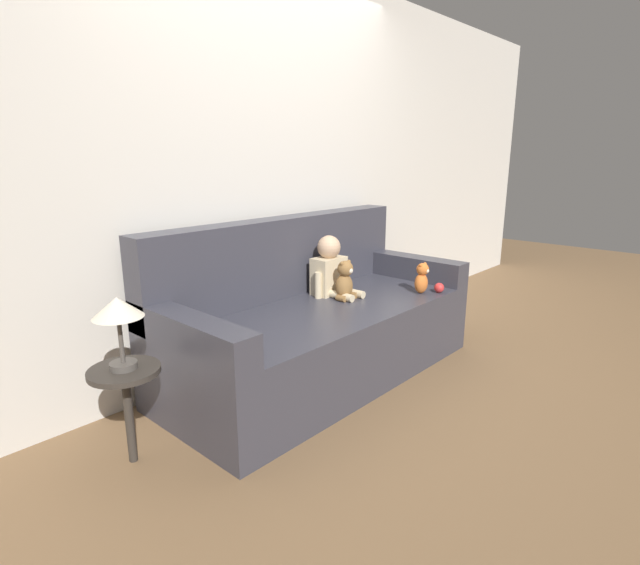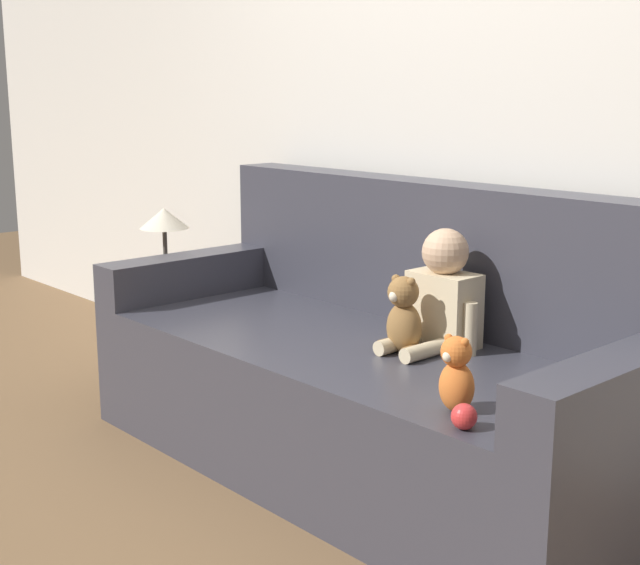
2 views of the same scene
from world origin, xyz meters
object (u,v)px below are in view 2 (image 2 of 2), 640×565
at_px(person_baby, 442,297).
at_px(side_table, 165,252).
at_px(teddy_bear_brown, 403,317).
at_px(couch, 376,374).
at_px(plush_toy_side, 456,374).
at_px(toy_ball, 464,417).

relative_size(person_baby, side_table, 0.50).
relative_size(teddy_bear_brown, side_table, 0.32).
distance_m(person_baby, teddy_bear_brown, 0.16).
relative_size(couch, person_baby, 5.30).
relative_size(person_baby, plush_toy_side, 1.89).
relative_size(couch, side_table, 2.64).
xyz_separation_m(plush_toy_side, toy_ball, (0.10, -0.08, -0.07)).
height_order(person_baby, toy_ball, person_baby).
bearing_deg(person_baby, plush_toy_side, -45.94).
distance_m(person_baby, side_table, 1.52).
xyz_separation_m(plush_toy_side, side_table, (-1.95, 0.34, 0.02)).
xyz_separation_m(person_baby, teddy_bear_brown, (-0.03, -0.15, -0.05)).
bearing_deg(toy_ball, couch, 148.91).
distance_m(couch, toy_ball, 0.89).
distance_m(teddy_bear_brown, toy_ball, 0.68).
relative_size(couch, plush_toy_side, 10.01).
height_order(teddy_bear_brown, plush_toy_side, teddy_bear_brown).
height_order(couch, side_table, couch).
distance_m(couch, side_table, 1.32).
relative_size(plush_toy_side, toy_ball, 3.11).
xyz_separation_m(toy_ball, side_table, (-2.05, 0.42, 0.09)).
bearing_deg(teddy_bear_brown, person_baby, 78.71).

